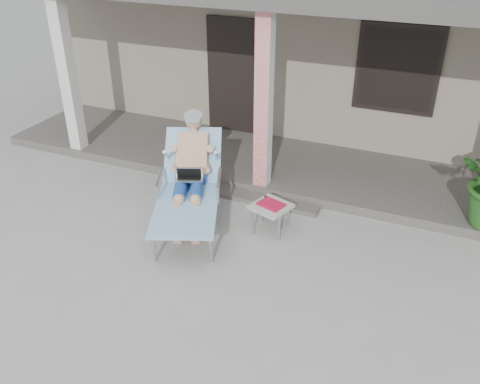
% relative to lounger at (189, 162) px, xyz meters
% --- Properties ---
extents(ground, '(60.00, 60.00, 0.00)m').
position_rel_lounger_xyz_m(ground, '(0.67, -1.06, -0.87)').
color(ground, '#9E9E99').
rests_on(ground, ground).
extents(house, '(10.40, 5.40, 3.30)m').
position_rel_lounger_xyz_m(house, '(0.67, 5.44, 0.80)').
color(house, gray).
rests_on(house, ground).
extents(porch_deck, '(10.00, 2.00, 0.15)m').
position_rel_lounger_xyz_m(porch_deck, '(0.67, 1.94, -0.80)').
color(porch_deck, '#605B56').
rests_on(porch_deck, ground).
extents(porch_step, '(2.00, 0.30, 0.07)m').
position_rel_lounger_xyz_m(porch_step, '(0.67, 0.79, -0.83)').
color(porch_step, '#605B56').
rests_on(porch_step, ground).
extents(lounger, '(1.53, 2.24, 1.41)m').
position_rel_lounger_xyz_m(lounger, '(0.00, 0.00, 0.00)').
color(lounger, '#B7B7BC').
rests_on(lounger, ground).
extents(side_table, '(0.60, 0.60, 0.43)m').
position_rel_lounger_xyz_m(side_table, '(1.17, 0.11, -0.51)').
color(side_table, '#B2B2AD').
rests_on(side_table, ground).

